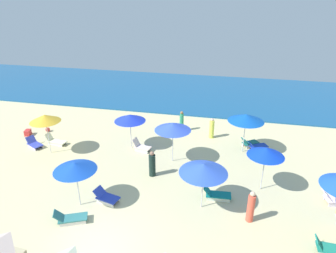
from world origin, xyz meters
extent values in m
plane|color=beige|center=(0.00, 0.00, 0.00)|extent=(60.00, 60.00, 0.00)
cube|color=#185387|center=(0.00, 22.87, 0.06)|extent=(60.00, 14.26, 0.12)
cylinder|color=silver|center=(1.60, 7.96, 1.10)|extent=(0.05, 0.05, 2.20)
cone|color=blue|center=(1.60, 7.96, 2.42)|extent=(2.26, 2.26, 0.46)
cylinder|color=silver|center=(6.96, 6.09, 1.05)|extent=(0.05, 0.05, 2.10)
cone|color=blue|center=(6.96, 6.09, 2.33)|extent=(1.94, 1.94, 0.47)
cube|color=silver|center=(9.52, 2.38, 0.10)|extent=(1.00, 0.08, 0.19)
cube|color=#1C806F|center=(9.51, 2.12, 0.22)|extent=(1.13, 0.64, 0.06)
cube|color=#1C806F|center=(9.01, 2.14, 0.42)|extent=(0.32, 0.58, 0.42)
cylinder|color=silver|center=(-1.59, 9.12, 1.02)|extent=(0.05, 0.05, 2.04)
cone|color=#1D35CF|center=(-1.59, 9.12, 2.27)|extent=(2.11, 2.11, 0.46)
cube|color=silver|center=(-0.72, 8.58, 0.13)|extent=(0.98, 0.23, 0.25)
cube|color=silver|center=(-0.62, 9.08, 0.13)|extent=(0.98, 0.23, 0.25)
cube|color=#F5D9C8|center=(-0.67, 8.83, 0.28)|extent=(1.20, 0.81, 0.06)
cube|color=#F5D9C8|center=(-1.16, 8.93, 0.55)|extent=(0.43, 0.63, 0.55)
cylinder|color=silver|center=(6.00, 10.22, 1.13)|extent=(0.05, 0.05, 2.26)
cone|color=#0F4EB0|center=(6.00, 10.22, 2.50)|extent=(2.36, 2.36, 0.48)
cube|color=silver|center=(7.20, 10.57, 0.11)|extent=(1.02, 0.54, 0.22)
cube|color=silver|center=(6.97, 11.03, 0.11)|extent=(1.02, 0.54, 0.22)
cube|color=#1C3DB1|center=(7.08, 10.80, 0.25)|extent=(1.38, 1.10, 0.06)
cube|color=#1C3DB1|center=(6.57, 10.54, 0.44)|extent=(0.56, 0.67, 0.40)
cube|color=silver|center=(6.71, 10.93, 0.13)|extent=(0.85, 0.64, 0.26)
cube|color=silver|center=(6.42, 11.32, 0.13)|extent=(0.85, 0.64, 0.26)
cube|color=#1B625E|center=(6.56, 11.12, 0.29)|extent=(1.25, 1.13, 0.06)
cube|color=#1B625E|center=(6.15, 10.81, 0.51)|extent=(0.63, 0.66, 0.47)
cylinder|color=silver|center=(3.94, 3.86, 1.02)|extent=(0.05, 0.05, 2.04)
cone|color=blue|center=(3.94, 3.86, 2.28)|extent=(2.36, 2.36, 0.47)
cube|color=silver|center=(4.75, 4.46, 0.11)|extent=(1.17, 0.13, 0.22)
cube|color=silver|center=(4.71, 4.97, 0.11)|extent=(1.17, 0.13, 0.22)
cube|color=#0D7173|center=(4.73, 4.71, 0.25)|extent=(1.34, 0.69, 0.06)
cube|color=#0D7173|center=(4.13, 4.67, 0.48)|extent=(0.44, 0.59, 0.49)
cube|color=silver|center=(10.72, 5.94, 0.11)|extent=(1.17, 0.25, 0.23)
cube|color=silver|center=(10.17, 5.56, 0.47)|extent=(0.55, 0.70, 0.45)
cylinder|color=silver|center=(-6.69, 7.24, 1.15)|extent=(0.05, 0.05, 2.30)
cone|color=gold|center=(-6.69, 7.24, 2.53)|extent=(1.96, 1.96, 0.47)
cube|color=silver|center=(-8.31, 7.43, 0.10)|extent=(0.91, 0.48, 0.19)
cube|color=silver|center=(-8.06, 7.92, 0.10)|extent=(0.91, 0.48, 0.19)
cube|color=#3744B5|center=(-8.18, 7.68, 0.22)|extent=(1.28, 1.07, 0.06)
cube|color=#3744B5|center=(-8.64, 7.90, 0.44)|extent=(0.61, 0.71, 0.47)
cube|color=silver|center=(-7.01, 8.20, 0.09)|extent=(1.25, 0.20, 0.18)
cube|color=silver|center=(-6.94, 8.68, 0.09)|extent=(1.25, 0.20, 0.18)
cube|color=#F3F1C4|center=(-6.97, 8.44, 0.21)|extent=(1.46, 0.74, 0.06)
cube|color=#F3F1C4|center=(-7.62, 8.53, 0.47)|extent=(0.38, 0.58, 0.54)
cylinder|color=silver|center=(-2.12, 2.69, 1.03)|extent=(0.05, 0.05, 2.07)
cone|color=blue|center=(-2.12, 2.69, 2.26)|extent=(2.10, 2.10, 0.39)
cube|color=silver|center=(-1.73, 1.23, 0.11)|extent=(1.10, 0.52, 0.22)
cube|color=silver|center=(-1.93, 1.68, 0.11)|extent=(1.10, 0.52, 0.22)
cube|color=#2F7374|center=(-1.83, 1.45, 0.25)|extent=(1.44, 1.06, 0.06)
cube|color=#2F7374|center=(-2.38, 1.21, 0.46)|extent=(0.64, 0.69, 0.46)
cube|color=silver|center=(-0.88, 2.93, 0.11)|extent=(1.00, 0.28, 0.22)
cube|color=silver|center=(-0.75, 3.47, 0.11)|extent=(1.00, 0.28, 0.22)
cube|color=#2A41BF|center=(-0.81, 3.20, 0.25)|extent=(1.26, 0.91, 0.06)
cube|color=#2A41BF|center=(-1.32, 3.32, 0.45)|extent=(0.56, 0.70, 0.43)
cylinder|color=#172A25|center=(0.77, 6.08, 0.68)|extent=(0.49, 0.49, 1.36)
sphere|color=#8A6551|center=(0.77, 6.08, 1.47)|extent=(0.25, 0.25, 0.25)
cylinder|color=#E9F253|center=(3.73, 11.93, 0.67)|extent=(0.45, 0.45, 1.34)
sphere|color=beige|center=(3.73, 11.93, 1.44)|extent=(0.22, 0.22, 0.22)
cylinder|color=#2F9166|center=(1.34, 12.62, 0.71)|extent=(0.33, 0.33, 1.42)
sphere|color=olive|center=(1.34, 12.62, 1.53)|extent=(0.23, 0.23, 0.23)
cylinder|color=#EE5640|center=(6.27, 3.38, 0.71)|extent=(0.42, 0.42, 1.42)
sphere|color=beige|center=(6.27, 3.38, 1.53)|extent=(0.24, 0.24, 0.24)
sphere|color=#D63E37|center=(-8.85, 10.20, 0.17)|extent=(0.34, 0.34, 0.34)
cube|color=red|center=(-9.97, 9.32, 0.21)|extent=(0.49, 0.63, 0.42)
sphere|color=yellow|center=(-9.47, 11.55, 0.13)|extent=(0.25, 0.25, 0.25)
camera|label=1|loc=(4.89, -8.17, 9.83)|focal=31.53mm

